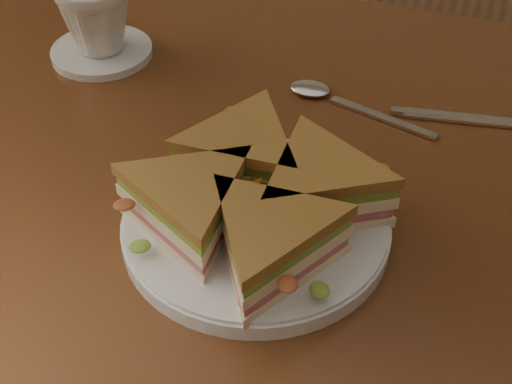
% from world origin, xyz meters
% --- Properties ---
extents(table, '(1.20, 0.80, 0.75)m').
position_xyz_m(table, '(0.00, 0.00, 0.65)').
color(table, '#3D1E0E').
rests_on(table, ground).
extents(plate, '(0.25, 0.25, 0.02)m').
position_xyz_m(plate, '(-0.05, -0.09, 0.76)').
color(plate, silver).
rests_on(plate, table).
extents(sandwich_wedges, '(0.30, 0.30, 0.06)m').
position_xyz_m(sandwich_wedges, '(-0.05, -0.09, 0.80)').
color(sandwich_wedges, '#FFE5BC').
rests_on(sandwich_wedges, plate).
extents(crisps_mound, '(0.09, 0.09, 0.05)m').
position_xyz_m(crisps_mound, '(-0.05, -0.09, 0.79)').
color(crisps_mound, orange).
rests_on(crisps_mound, plate).
extents(spoon, '(0.18, 0.06, 0.01)m').
position_xyz_m(spoon, '(-0.05, 0.15, 0.75)').
color(spoon, silver).
rests_on(spoon, table).
extents(knife, '(0.21, 0.05, 0.00)m').
position_xyz_m(knife, '(0.13, 0.16, 0.75)').
color(knife, silver).
rests_on(knife, table).
extents(saucer, '(0.13, 0.13, 0.01)m').
position_xyz_m(saucer, '(-0.34, 0.15, 0.76)').
color(saucer, silver).
rests_on(saucer, table).
extents(coffee_cup, '(0.10, 0.10, 0.09)m').
position_xyz_m(coffee_cup, '(-0.34, 0.15, 0.80)').
color(coffee_cup, silver).
rests_on(coffee_cup, saucer).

